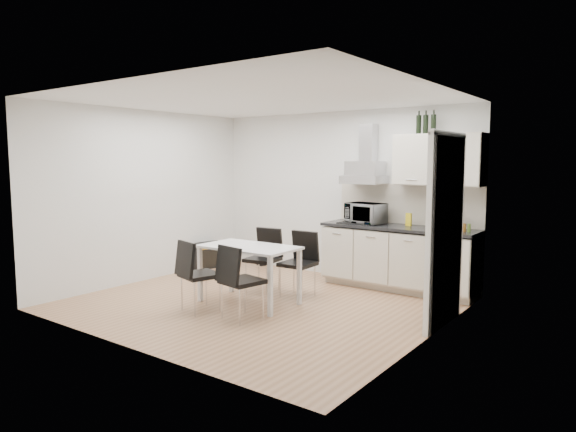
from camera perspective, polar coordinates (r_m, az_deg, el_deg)
name	(u,v)px	position (r m, az deg, el deg)	size (l,w,h in m)	color
ground	(260,303)	(6.76, -3.12, -9.63)	(4.50, 4.50, 0.00)	tan
wall_back	(340,195)	(8.16, 5.76, 2.36)	(4.50, 0.10, 2.60)	silver
wall_front	(127,217)	(5.14, -17.47, -0.15)	(4.50, 0.10, 2.60)	silver
wall_left	(146,196)	(8.13, -15.55, 2.15)	(0.10, 4.00, 2.60)	silver
wall_right	(431,214)	(5.39, 15.64, 0.19)	(0.10, 4.00, 2.60)	silver
ceiling	(259,99)	(6.54, -3.26, 12.84)	(4.50, 4.50, 0.00)	white
doorway	(445,232)	(5.95, 17.08, -1.74)	(0.08, 1.04, 2.10)	white
kitchenette	(402,232)	(7.44, 12.58, -1.77)	(2.22, 0.64, 2.52)	beige
dining_table	(249,253)	(6.63, -4.37, -4.14)	(1.26, 0.74, 0.75)	white
chair_far_left	(262,260)	(7.27, -2.85, -4.93)	(0.44, 0.50, 0.88)	black
chair_far_right	(298,265)	(6.95, 1.08, -5.44)	(0.44, 0.50, 0.88)	black
chair_near_left	(200,276)	(6.39, -9.72, -6.56)	(0.44, 0.50, 0.88)	black
chair_near_right	(242,282)	(6.01, -5.10, -7.33)	(0.44, 0.50, 0.88)	black
guitar_amp	(207,255)	(8.94, -8.96, -4.32)	(0.34, 0.57, 0.44)	black
floor_speaker	(262,257)	(9.08, -2.85, -4.57)	(0.18, 0.16, 0.29)	black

